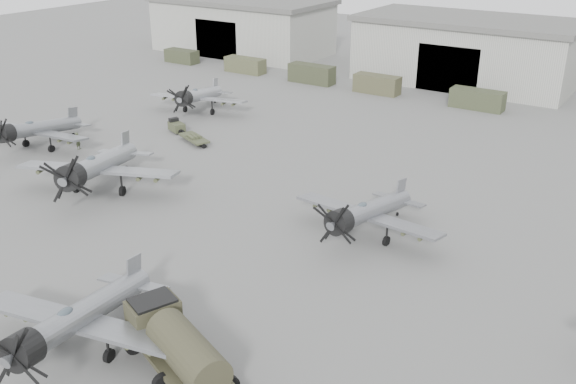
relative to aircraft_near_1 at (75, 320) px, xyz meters
name	(u,v)px	position (x,y,z in m)	size (l,w,h in m)	color
ground	(134,278)	(-3.28, 7.11, -2.17)	(220.00, 220.00, 0.00)	#5C5C5A
hangar_left	(242,25)	(-41.28, 69.07, 2.21)	(29.00, 14.80, 8.70)	#AEAFA3
hangar_center	(466,50)	(-3.28, 69.07, 2.21)	(29.00, 14.80, 8.70)	#AEAFA3
support_truck_0	(182,56)	(-44.09, 57.11, -1.17)	(5.41, 2.20, 1.99)	#363B26
support_truck_1	(245,65)	(-31.81, 57.11, -1.09)	(6.14, 2.20, 2.15)	#494B31
support_truck_2	(312,74)	(-20.48, 57.11, -0.92)	(6.44, 2.20, 2.49)	#353925
support_truck_3	(377,84)	(-10.61, 57.11, -1.00)	(5.96, 2.20, 2.33)	#46452D
support_truck_4	(477,99)	(2.52, 57.11, -1.03)	(6.29, 2.20, 2.28)	#393F29
aircraft_near_1	(75,320)	(0.00, 0.00, 0.00)	(11.99, 10.80, 4.76)	gray
aircraft_mid_0	(35,129)	(-28.96, 19.22, -0.09)	(11.49, 10.34, 4.57)	gray
aircraft_mid_1	(96,167)	(-15.44, 14.99, 0.28)	(13.22, 11.97, 5.39)	gray
aircraft_mid_2	(366,213)	(6.59, 20.00, -0.10)	(11.38, 10.24, 4.54)	gray
aircraft_far_0	(197,96)	(-23.84, 37.34, -0.07)	(11.53, 10.38, 4.60)	#9EA0A6
fuel_tanker	(178,344)	(5.41, 1.82, -0.43)	(8.23, 5.32, 3.02)	#393725
tug_trailer	(183,131)	(-19.79, 30.24, -1.63)	(7.11, 3.98, 1.44)	#3E432C
ground_crew	(78,141)	(-25.62, 21.49, -1.29)	(0.64, 0.42, 1.75)	#3E462D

